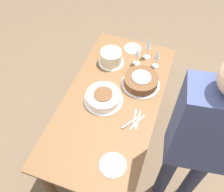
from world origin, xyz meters
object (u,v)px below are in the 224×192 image
cake_center_white (103,97)px  cake_front_chocolate (141,81)px  wine_glass_far (138,52)px  wine_glass_extra (158,55)px  cake_back_decorated (111,57)px  wine_glass_near (149,44)px  person_cutting (202,140)px

cake_center_white → cake_front_chocolate: bearing=-42.0°
cake_front_chocolate → wine_glass_far: size_ratio=1.70×
cake_front_chocolate → wine_glass_extra: (0.25, -0.07, 0.10)m
cake_back_decorated → cake_center_white: bearing=-168.7°
cake_center_white → cake_back_decorated: bearing=11.3°
cake_back_decorated → wine_glass_near: size_ratio=1.00×
cake_center_white → wine_glass_extra: bearing=-31.0°
cake_back_decorated → wine_glass_extra: size_ratio=1.15×
cake_center_white → person_cutting: size_ratio=0.19×
cake_front_chocolate → person_cutting: (-0.52, -0.51, 0.21)m
cake_center_white → cake_front_chocolate: (0.27, -0.24, 0.00)m
cake_center_white → wine_glass_near: bearing=-18.8°
wine_glass_far → person_cutting: (-0.75, -0.61, 0.11)m
cake_front_chocolate → person_cutting: 0.76m
person_cutting → wine_glass_extra: bearing=-68.5°
wine_glass_far → wine_glass_extra: 0.17m
cake_center_white → wine_glass_far: size_ratio=1.64×
cake_back_decorated → cake_front_chocolate: bearing=-116.4°
wine_glass_far → wine_glass_near: bearing=-31.2°
cake_back_decorated → wine_glass_far: size_ratio=1.20×
cake_center_white → cake_back_decorated: 0.43m
wine_glass_far → wine_glass_extra: wine_glass_extra is taller
wine_glass_extra → person_cutting: size_ratio=0.12×
wine_glass_extra → person_cutting: person_cutting is taller
cake_back_decorated → wine_glass_near: wine_glass_near is taller
cake_front_chocolate → cake_back_decorated: cake_back_decorated is taller
cake_center_white → person_cutting: bearing=-109.0°
cake_front_chocolate → wine_glass_near: wine_glass_near is taller
cake_center_white → cake_back_decorated: size_ratio=1.37×
cake_front_chocolate → cake_back_decorated: size_ratio=1.42×
cake_front_chocolate → wine_glass_extra: bearing=-15.9°
cake_front_chocolate → person_cutting: bearing=-135.7°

